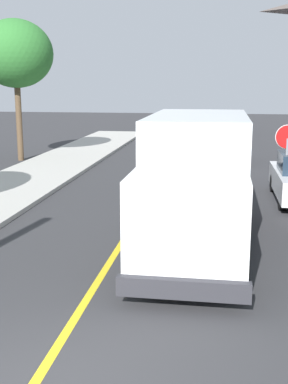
% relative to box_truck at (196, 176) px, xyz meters
% --- Properties ---
extents(centre_line_yellow, '(0.16, 56.00, 0.01)m').
position_rel_box_truck_xyz_m(centre_line_yellow, '(-1.85, 3.23, -1.76)').
color(centre_line_yellow, gold).
rests_on(centre_line_yellow, ground).
extents(box_truck, '(2.43, 7.19, 3.20)m').
position_rel_box_truck_xyz_m(box_truck, '(0.00, 0.00, 0.00)').
color(box_truck, silver).
rests_on(box_truck, ground).
extents(parked_car_near, '(1.92, 4.45, 1.67)m').
position_rel_box_truck_xyz_m(parked_car_near, '(-0.22, 7.55, -0.97)').
color(parked_car_near, '#B7B7BC').
rests_on(parked_car_near, ground).
extents(parked_car_mid, '(2.01, 4.48, 1.67)m').
position_rel_box_truck_xyz_m(parked_car_mid, '(0.72, 14.17, -0.97)').
color(parked_car_mid, silver).
rests_on(parked_car_mid, ground).
extents(parked_car_far, '(1.90, 4.44, 1.67)m').
position_rel_box_truck_xyz_m(parked_car_far, '(0.13, 21.61, -0.97)').
color(parked_car_far, black).
rests_on(parked_car_far, ground).
extents(parked_car_furthest, '(1.92, 4.45, 1.67)m').
position_rel_box_truck_xyz_m(parked_car_furthest, '(0.73, 28.96, -0.97)').
color(parked_car_furthest, '#4C564C').
rests_on(parked_car_furthest, ground).
extents(stop_sign, '(0.80, 0.10, 2.65)m').
position_rel_box_truck_xyz_m(stop_sign, '(2.73, 4.75, 0.09)').
color(stop_sign, gray).
rests_on(stop_sign, ground).
extents(street_tree_down_block, '(3.74, 3.74, 7.05)m').
position_rel_box_truck_xyz_m(street_tree_down_block, '(-9.68, 12.64, 3.58)').
color(street_tree_down_block, brown).
rests_on(street_tree_down_block, ground).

